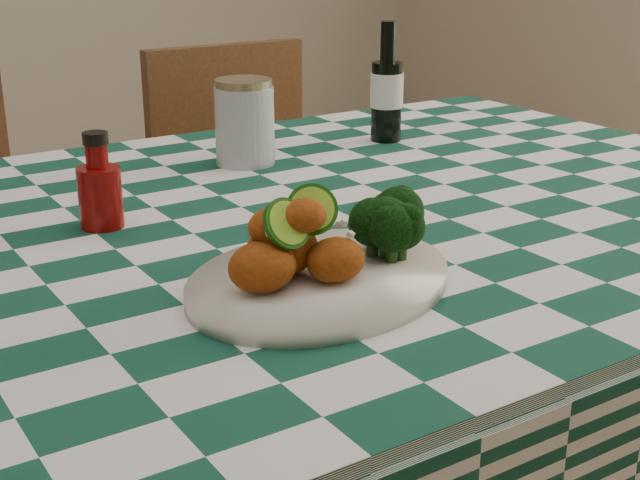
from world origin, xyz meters
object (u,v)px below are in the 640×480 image
dining_table (270,475)px  ketchup_bottle (99,180)px  mason_jar (245,122)px  plate (320,281)px  beer_bottle (387,82)px  wooden_chair_right (266,244)px  fried_chicken_pile (299,239)px

dining_table → ketchup_bottle: (-0.19, 0.09, 0.45)m
ketchup_bottle → mason_jar: 0.35m
plate → beer_bottle: bearing=47.4°
ketchup_bottle → wooden_chair_right: (0.61, 0.66, -0.41)m
wooden_chair_right → mason_jar: bearing=-121.7°
ketchup_bottle → fried_chicken_pile: bearing=-73.1°
ketchup_bottle → beer_bottle: size_ratio=0.59×
fried_chicken_pile → beer_bottle: beer_bottle is taller
fried_chicken_pile → mason_jar: 0.54m
ketchup_bottle → mason_jar: size_ratio=0.91×
ketchup_bottle → mason_jar: bearing=30.5°
dining_table → ketchup_bottle: 0.50m
plate → beer_bottle: (0.47, 0.51, 0.10)m
dining_table → wooden_chair_right: bearing=60.8°
dining_table → ketchup_bottle: bearing=155.0°
fried_chicken_pile → wooden_chair_right: 1.18m
plate → mason_jar: 0.54m
ketchup_bottle → wooden_chair_right: 0.98m
fried_chicken_pile → beer_bottle: bearing=45.9°
fried_chicken_pile → dining_table: bearing=68.9°
fried_chicken_pile → ketchup_bottle: (-0.10, 0.32, 0.00)m
fried_chicken_pile → beer_bottle: size_ratio=0.64×
dining_table → fried_chicken_pile: 0.52m
beer_bottle → plate: bearing=-132.6°
mason_jar → beer_bottle: beer_bottle is taller
dining_table → mason_jar: 0.55m
dining_table → plate: bearing=-105.5°
plate → beer_bottle: beer_bottle is taller
plate → wooden_chair_right: wooden_chair_right is taller
wooden_chair_right → plate: bearing=-115.8°
ketchup_bottle → beer_bottle: beer_bottle is taller
fried_chicken_pile → ketchup_bottle: ketchup_bottle is taller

